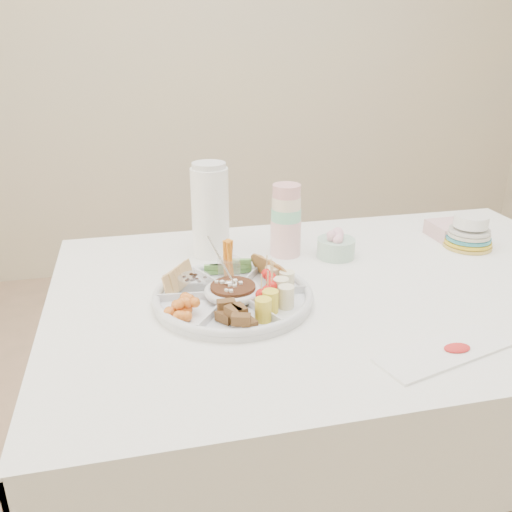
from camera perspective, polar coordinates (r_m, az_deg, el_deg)
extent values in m
plane|color=tan|center=(1.88, 8.18, -24.36)|extent=(4.00, 4.00, 0.00)
cube|color=beige|center=(3.23, -3.96, 22.02)|extent=(4.00, 0.02, 2.70)
cube|color=white|center=(1.63, 8.93, -15.11)|extent=(1.52, 1.02, 0.76)
cylinder|color=silver|center=(1.31, -2.43, -4.02)|extent=(0.41, 0.41, 0.04)
cylinder|color=#4A2C12|center=(1.30, -2.44, -3.72)|extent=(0.12, 0.12, 0.04)
cylinder|color=silver|center=(1.56, 3.19, 4.38)|extent=(0.10, 0.10, 0.25)
cylinder|color=white|center=(1.56, -4.85, 4.95)|extent=(0.13, 0.13, 0.28)
cylinder|color=#B1DFBE|center=(1.58, 8.44, 1.31)|extent=(0.14, 0.14, 0.08)
cube|color=beige|center=(1.84, 20.04, 2.59)|extent=(0.14, 0.13, 0.05)
cylinder|color=#F8B642|center=(1.76, 21.53, 2.28)|extent=(0.18, 0.18, 0.09)
cube|color=white|center=(1.18, 19.13, -9.56)|extent=(0.31, 0.17, 0.01)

